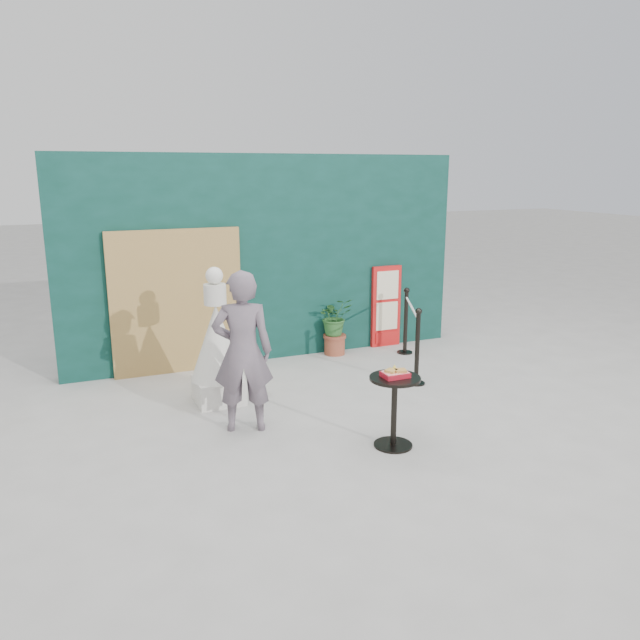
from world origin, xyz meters
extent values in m
plane|color=#ADAAA5|center=(0.00, 0.00, 0.00)|extent=(60.00, 60.00, 0.00)
cube|color=#0B3129|center=(0.00, 3.15, 1.50)|extent=(6.00, 0.30, 3.00)
cube|color=tan|center=(-1.40, 2.94, 1.00)|extent=(1.80, 0.08, 2.00)
imported|color=slate|center=(-1.14, 0.64, 0.88)|extent=(0.74, 0.59, 1.77)
cube|color=red|center=(1.90, 2.96, 0.65)|extent=(0.50, 0.06, 1.30)
cube|color=beige|center=(1.90, 2.92, 1.00)|extent=(0.38, 0.02, 0.45)
cube|color=beige|center=(1.90, 2.92, 0.50)|extent=(0.38, 0.02, 0.45)
cube|color=red|center=(1.90, 2.92, 0.15)|extent=(0.38, 0.02, 0.18)
cube|color=silver|center=(-1.20, 1.55, 0.15)|extent=(0.56, 0.56, 0.31)
cone|color=silver|center=(-1.20, 1.55, 0.77)|extent=(0.65, 0.65, 0.92)
cylinder|color=silver|center=(-1.20, 1.55, 1.35)|extent=(0.27, 0.27, 0.24)
sphere|color=white|center=(-1.20, 1.55, 1.57)|extent=(0.20, 0.20, 0.20)
cylinder|color=black|center=(0.14, -0.38, 0.01)|extent=(0.40, 0.40, 0.02)
cylinder|color=black|center=(0.14, -0.38, 0.36)|extent=(0.06, 0.06, 0.72)
cylinder|color=black|center=(0.14, -0.38, 0.73)|extent=(0.52, 0.52, 0.03)
cube|color=#AF1222|center=(0.14, -0.38, 0.78)|extent=(0.26, 0.19, 0.05)
cube|color=red|center=(0.14, -0.38, 0.80)|extent=(0.24, 0.17, 0.00)
cube|color=gold|center=(0.10, -0.37, 0.82)|extent=(0.15, 0.14, 0.02)
cube|color=gold|center=(0.19, -0.40, 0.82)|extent=(0.13, 0.13, 0.02)
cone|color=yellow|center=(0.16, -0.33, 0.83)|extent=(0.06, 0.06, 0.06)
cylinder|color=brown|center=(0.95, 2.85, 0.13)|extent=(0.32, 0.32, 0.26)
cylinder|color=brown|center=(0.95, 2.85, 0.29)|extent=(0.35, 0.35, 0.04)
imported|color=#285B27|center=(0.95, 2.85, 0.60)|extent=(0.52, 0.45, 0.58)
cylinder|color=black|center=(1.38, 1.17, 0.01)|extent=(0.24, 0.24, 0.02)
cylinder|color=black|center=(1.38, 1.17, 0.48)|extent=(0.06, 0.06, 0.96)
sphere|color=black|center=(1.38, 1.17, 0.99)|extent=(0.09, 0.09, 0.09)
cylinder|color=black|center=(1.98, 2.47, 0.01)|extent=(0.24, 0.24, 0.02)
cylinder|color=black|center=(1.98, 2.47, 0.48)|extent=(0.06, 0.06, 0.96)
sphere|color=black|center=(1.98, 2.47, 0.99)|extent=(0.09, 0.09, 0.09)
cylinder|color=silver|center=(1.68, 1.82, 0.88)|extent=(0.63, 1.31, 0.03)
camera|label=1|loc=(-2.89, -5.56, 2.79)|focal=35.00mm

